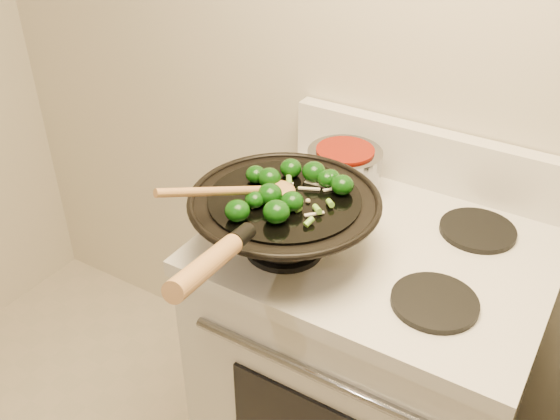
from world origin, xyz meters
The scene contains 5 objects.
stove centered at (-0.14, 1.17, 0.47)m, with size 0.78×0.67×1.08m.
wok centered at (-0.32, 1.01, 1.01)m, with size 0.43×0.70×0.27m.
stirfry centered at (-0.32, 1.03, 1.08)m, with size 0.24×0.29×0.05m.
wooden_spoon centered at (-0.37, 0.96, 1.10)m, with size 0.17×0.31×0.11m.
saucepan centered at (-0.32, 1.32, 0.99)m, with size 0.19×0.31×0.11m.
Camera 1 is at (0.27, 0.03, 1.79)m, focal length 40.00 mm.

